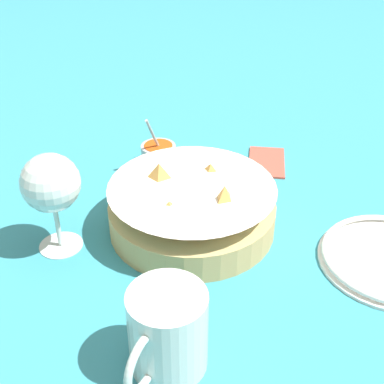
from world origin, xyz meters
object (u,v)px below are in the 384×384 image
Objects in this scene: beer_mug at (167,334)px; food_basket at (192,209)px; sauce_cup at (158,154)px; wine_glass at (51,186)px.

food_basket is at bearing -158.64° from beer_mug.
sauce_cup is 0.45m from beer_mug.
food_basket is 0.26m from beer_mug.
wine_glass is (0.13, -0.15, 0.07)m from food_basket.
sauce_cup is at bearing -148.29° from beer_mug.
beer_mug is (0.24, 0.09, 0.01)m from food_basket.
sauce_cup is (-0.14, -0.14, -0.01)m from food_basket.
wine_glass is at bearing -1.90° from sauce_cup.
food_basket is 0.21m from wine_glass.
sauce_cup is at bearing 178.10° from wine_glass.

